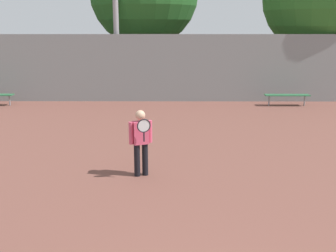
{
  "coord_description": "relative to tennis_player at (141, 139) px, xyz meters",
  "views": [
    {
      "loc": [
        -0.57,
        -2.8,
        3.47
      ],
      "look_at": [
        -0.63,
        7.1,
        0.9
      ],
      "focal_mm": 42.0,
      "sensor_mm": 36.0,
      "label": 1
    }
  ],
  "objects": [
    {
      "name": "back_fence",
      "position": [
        1.25,
        9.24,
        0.63
      ],
      "size": [
        27.8,
        0.06,
        3.04
      ],
      "color": "gray",
      "rests_on": "ground_plane"
    },
    {
      "name": "tennis_player",
      "position": [
        0.0,
        0.0,
        0.0
      ],
      "size": [
        0.53,
        0.48,
        1.58
      ],
      "rotation": [
        0.0,
        0.0,
        0.35
      ],
      "color": "black",
      "rests_on": "ground_plane"
    },
    {
      "name": "bench_courtside_far",
      "position": [
        5.78,
        8.23,
        -0.44
      ],
      "size": [
        1.94,
        0.4,
        0.5
      ],
      "color": "#28663D",
      "rests_on": "ground_plane"
    }
  ]
}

